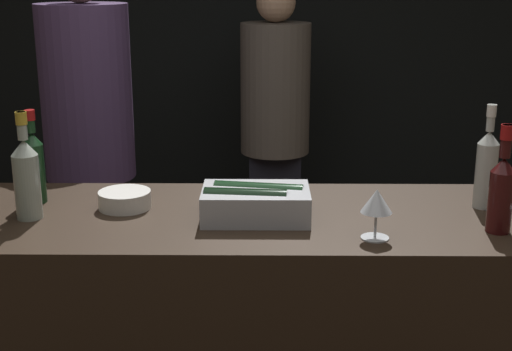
{
  "coord_description": "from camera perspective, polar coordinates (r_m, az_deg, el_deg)",
  "views": [
    {
      "loc": [
        0.02,
        -1.82,
        1.75
      ],
      "look_at": [
        0.0,
        0.38,
        1.11
      ],
      "focal_mm": 50.0,
      "sensor_mm": 36.0,
      "label": 1
    }
  ],
  "objects": [
    {
      "name": "wall_back_chalkboard",
      "position": [
        4.59,
        0.3,
        11.71
      ],
      "size": [
        6.4,
        0.06,
        2.8
      ],
      "color": "black",
      "rests_on": "ground_plane"
    },
    {
      "name": "ice_bin_with_bottles",
      "position": [
        2.24,
        -0.02,
        -2.11
      ],
      "size": [
        0.34,
        0.22,
        0.11
      ],
      "color": "#B7BABF",
      "rests_on": "bar_counter"
    },
    {
      "name": "bowl_white",
      "position": [
        2.38,
        -10.46,
        -1.87
      ],
      "size": [
        0.17,
        0.17,
        0.06
      ],
      "color": "silver",
      "rests_on": "bar_counter"
    },
    {
      "name": "wine_glass",
      "position": [
        2.08,
        9.62,
        -2.15
      ],
      "size": [
        0.09,
        0.09,
        0.15
      ],
      "color": "silver",
      "rests_on": "bar_counter"
    },
    {
      "name": "red_wine_bottle_tall",
      "position": [
        2.22,
        19.04,
        -0.99
      ],
      "size": [
        0.07,
        0.07,
        0.33
      ],
      "color": "#380F0F",
      "rests_on": "bar_counter"
    },
    {
      "name": "rose_wine_bottle",
      "position": [
        2.33,
        -17.9,
        0.0
      ],
      "size": [
        0.08,
        0.08,
        0.34
      ],
      "color": "#9EA899",
      "rests_on": "bar_counter"
    },
    {
      "name": "white_wine_bottle",
      "position": [
        2.44,
        17.96,
        0.74
      ],
      "size": [
        0.07,
        0.07,
        0.34
      ],
      "color": "#B2B7AD",
      "rests_on": "bar_counter"
    },
    {
      "name": "red_wine_bottle_burgundy",
      "position": [
        2.49,
        -17.34,
        0.92
      ],
      "size": [
        0.07,
        0.07,
        0.32
      ],
      "color": "#143319",
      "rests_on": "bar_counter"
    },
    {
      "name": "person_in_hoodie",
      "position": [
        3.29,
        -13.17,
        2.76
      ],
      "size": [
        0.4,
        0.4,
        1.82
      ],
      "rotation": [
        0.0,
        0.0,
        -1.04
      ],
      "color": "black",
      "rests_on": "ground_plane"
    },
    {
      "name": "person_blond_tee",
      "position": [
        3.96,
        1.54,
        4.26
      ],
      "size": [
        0.38,
        0.38,
        1.69
      ],
      "rotation": [
        0.0,
        0.0,
        -2.33
      ],
      "color": "black",
      "rests_on": "ground_plane"
    }
  ]
}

